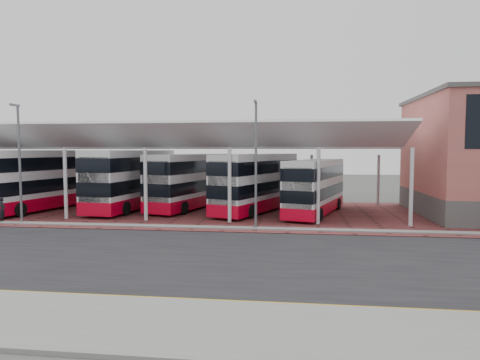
{
  "coord_description": "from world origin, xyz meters",
  "views": [
    {
      "loc": [
        4.36,
        -20.44,
        5.03
      ],
      "look_at": [
        0.95,
        6.69,
        3.11
      ],
      "focal_mm": 32.0,
      "sensor_mm": 36.0,
      "label": 1
    }
  ],
  "objects_px": {
    "bus_3": "(191,181)",
    "bus_5": "(315,187)",
    "bus_2": "(133,180)",
    "bus_1": "(43,180)",
    "bus_4": "(257,183)",
    "pedestrian": "(2,210)"
  },
  "relations": [
    {
      "from": "bus_3",
      "to": "bus_5",
      "type": "xyz_separation_m",
      "value": [
        10.42,
        -2.17,
        -0.21
      ]
    },
    {
      "from": "bus_2",
      "to": "bus_5",
      "type": "distance_m",
      "value": 15.35
    },
    {
      "from": "bus_1",
      "to": "bus_4",
      "type": "xyz_separation_m",
      "value": [
        17.85,
        1.26,
        -0.15
      ]
    },
    {
      "from": "bus_1",
      "to": "bus_4",
      "type": "bearing_deg",
      "value": 15.17
    },
    {
      "from": "bus_5",
      "to": "pedestrian",
      "type": "relative_size",
      "value": 5.95
    },
    {
      "from": "bus_1",
      "to": "bus_4",
      "type": "height_order",
      "value": "bus_1"
    },
    {
      "from": "bus_4",
      "to": "bus_5",
      "type": "xyz_separation_m",
      "value": [
        4.63,
        -0.95,
        -0.22
      ]
    },
    {
      "from": "bus_3",
      "to": "bus_4",
      "type": "distance_m",
      "value": 5.92
    },
    {
      "from": "bus_1",
      "to": "bus_2",
      "type": "relative_size",
      "value": 1.01
    },
    {
      "from": "bus_4",
      "to": "bus_1",
      "type": "bearing_deg",
      "value": -154.92
    },
    {
      "from": "bus_3",
      "to": "pedestrian",
      "type": "height_order",
      "value": "bus_3"
    },
    {
      "from": "bus_3",
      "to": "bus_1",
      "type": "bearing_deg",
      "value": -153.94
    },
    {
      "from": "pedestrian",
      "to": "bus_1",
      "type": "bearing_deg",
      "value": -7.91
    },
    {
      "from": "bus_1",
      "to": "pedestrian",
      "type": "relative_size",
      "value": 7.03
    },
    {
      "from": "bus_4",
      "to": "bus_5",
      "type": "distance_m",
      "value": 4.73
    },
    {
      "from": "bus_2",
      "to": "bus_4",
      "type": "xyz_separation_m",
      "value": [
        10.66,
        -0.3,
        -0.15
      ]
    },
    {
      "from": "bus_4",
      "to": "pedestrian",
      "type": "bearing_deg",
      "value": -134.53
    },
    {
      "from": "bus_4",
      "to": "pedestrian",
      "type": "distance_m",
      "value": 18.63
    },
    {
      "from": "bus_2",
      "to": "bus_4",
      "type": "height_order",
      "value": "bus_2"
    },
    {
      "from": "bus_5",
      "to": "bus_4",
      "type": "bearing_deg",
      "value": -174.67
    },
    {
      "from": "bus_1",
      "to": "bus_2",
      "type": "height_order",
      "value": "bus_1"
    },
    {
      "from": "bus_1",
      "to": "bus_3",
      "type": "height_order",
      "value": "bus_1"
    }
  ]
}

